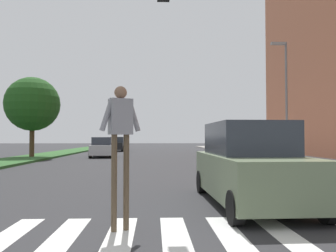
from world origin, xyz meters
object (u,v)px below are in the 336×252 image
Objects in this scene: suv_crossing at (250,165)px; sedan_distant at (119,145)px; street_lamp_right at (285,90)px; tree_far at (32,104)px; pedestrian_performer at (120,134)px; sedan_midblock at (102,148)px.

suv_crossing is 33.50m from sedan_distant.
street_lamp_right is 14.72m from suv_crossing.
suv_crossing is at bearing -57.76° from tree_far.
tree_far is at bearing 122.24° from suv_crossing.
tree_far is 2.46× the size of pedestrian_performer.
street_lamp_right reaches higher than suv_crossing.
sedan_distant is at bearing 101.18° from suv_crossing.
suv_crossing is at bearing 37.36° from pedestrian_performer.
street_lamp_right reaches higher than sedan_distant.
pedestrian_performer is 0.54× the size of suv_crossing.
street_lamp_right is 1.59× the size of sedan_distant.
suv_crossing is 1.08× the size of sedan_midblock.
pedestrian_performer is at bearing -142.64° from suv_crossing.
suv_crossing is at bearing -78.82° from sedan_distant.
pedestrian_performer is (-8.83, -15.15, -2.93)m from street_lamp_right.
sedan_midblock is 0.91× the size of sedan_distant.
sedan_distant is at bearing 122.00° from street_lamp_right.
sedan_distant is at bearing 89.66° from sedan_midblock.
pedestrian_performer is (8.78, -20.69, -2.52)m from tree_far.
sedan_distant is (5.17, 14.37, -3.39)m from tree_far.
tree_far reaches higher than suv_crossing.
street_lamp_right reaches higher than sedan_midblock.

